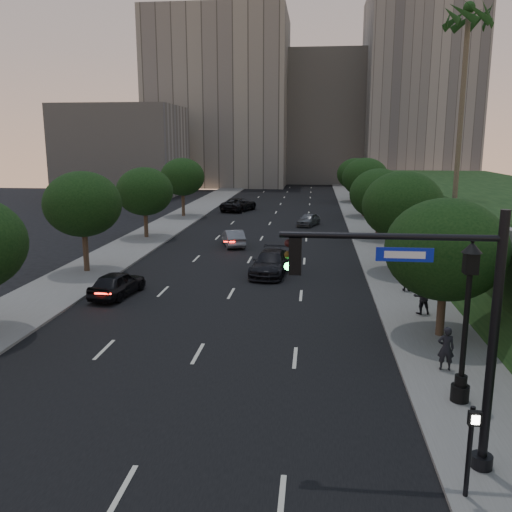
# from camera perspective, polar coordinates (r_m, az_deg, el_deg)

# --- Properties ---
(ground) EXTENTS (160.00, 160.00, 0.00)m
(ground) POSITION_cam_1_polar(r_m,az_deg,el_deg) (18.38, -9.57, -16.06)
(ground) COLOR black
(ground) RESTS_ON ground
(road_surface) EXTENTS (16.00, 140.00, 0.02)m
(road_surface) POSITION_cam_1_polar(r_m,az_deg,el_deg) (46.60, 0.35, 1.42)
(road_surface) COLOR black
(road_surface) RESTS_ON ground
(sidewalk_right) EXTENTS (4.50, 140.00, 0.15)m
(sidewalk_right) POSITION_cam_1_polar(r_m,az_deg,el_deg) (46.69, 12.97, 1.22)
(sidewalk_right) COLOR slate
(sidewalk_right) RESTS_ON ground
(sidewalk_left) EXTENTS (4.50, 140.00, 0.15)m
(sidewalk_left) POSITION_cam_1_polar(r_m,az_deg,el_deg) (48.69, -11.74, 1.71)
(sidewalk_left) COLOR slate
(sidewalk_left) RESTS_ON ground
(parapet_wall) EXTENTS (0.35, 90.00, 0.70)m
(parapet_wall) POSITION_cam_1_polar(r_m,az_deg,el_deg) (44.66, 17.69, 6.02)
(parapet_wall) COLOR slate
(parapet_wall) RESTS_ON embankment
(office_block_left) EXTENTS (26.00, 20.00, 32.00)m
(office_block_left) POSITION_cam_1_polar(r_m,az_deg,el_deg) (109.41, -3.80, 15.90)
(office_block_left) COLOR gray
(office_block_left) RESTS_ON ground
(office_block_mid) EXTENTS (22.00, 18.00, 26.00)m
(office_block_mid) POSITION_cam_1_polar(r_m,az_deg,el_deg) (117.65, 7.04, 14.11)
(office_block_mid) COLOR #A19E94
(office_block_mid) RESTS_ON ground
(office_block_right) EXTENTS (20.00, 22.00, 36.00)m
(office_block_right) POSITION_cam_1_polar(r_m,az_deg,el_deg) (113.62, 16.65, 16.31)
(office_block_right) COLOR gray
(office_block_right) RESTS_ON ground
(office_block_filler) EXTENTS (18.00, 16.00, 14.00)m
(office_block_filler) POSITION_cam_1_polar(r_m,az_deg,el_deg) (90.90, -13.78, 10.70)
(office_block_filler) COLOR #A19E94
(office_block_filler) RESTS_ON ground
(tree_right_a) EXTENTS (5.20, 5.20, 6.24)m
(tree_right_a) POSITION_cam_1_polar(r_m,az_deg,el_deg) (24.66, 19.33, 0.65)
(tree_right_a) COLOR #38281C
(tree_right_a) RESTS_ON ground
(tree_right_b) EXTENTS (5.20, 5.20, 6.74)m
(tree_right_b) POSITION_cam_1_polar(r_m,az_deg,el_deg) (36.24, 15.18, 5.15)
(tree_right_b) COLOR #38281C
(tree_right_b) RESTS_ON ground
(tree_right_c) EXTENTS (5.20, 5.20, 6.24)m
(tree_right_c) POSITION_cam_1_polar(r_m,az_deg,el_deg) (49.11, 12.85, 6.40)
(tree_right_c) COLOR #38281C
(tree_right_c) RESTS_ON ground
(tree_right_d) EXTENTS (5.20, 5.20, 6.74)m
(tree_right_d) POSITION_cam_1_polar(r_m,az_deg,el_deg) (62.95, 11.43, 8.09)
(tree_right_d) COLOR #38281C
(tree_right_d) RESTS_ON ground
(tree_right_e) EXTENTS (5.20, 5.20, 6.24)m
(tree_right_e) POSITION_cam_1_polar(r_m,az_deg,el_deg) (77.90, 10.44, 8.48)
(tree_right_e) COLOR #38281C
(tree_right_e) RESTS_ON ground
(tree_left_b) EXTENTS (5.00, 5.00, 6.71)m
(tree_left_b) POSITION_cam_1_polar(r_m,az_deg,el_deg) (36.96, -17.79, 5.22)
(tree_left_b) COLOR #38281C
(tree_left_b) RESTS_ON ground
(tree_left_c) EXTENTS (5.00, 5.00, 6.34)m
(tree_left_c) POSITION_cam_1_polar(r_m,az_deg,el_deg) (49.10, -11.65, 6.67)
(tree_left_c) COLOR #38281C
(tree_left_c) RESTS_ON ground
(tree_left_d) EXTENTS (5.00, 5.00, 6.71)m
(tree_left_d) POSITION_cam_1_polar(r_m,az_deg,el_deg) (62.51, -7.75, 8.25)
(tree_left_d) COLOR #38281C
(tree_left_d) RESTS_ON ground
(palm_far) EXTENTS (3.20, 3.20, 15.50)m
(palm_far) POSITION_cam_1_polar(r_m,az_deg,el_deg) (47.82, 21.45, 22.17)
(palm_far) COLOR #4C4233
(palm_far) RESTS_ON embankment
(traffic_signal_mast) EXTENTS (5.68, 0.56, 7.00)m
(traffic_signal_mast) POSITION_cam_1_polar(r_m,az_deg,el_deg) (14.69, 19.60, -8.30)
(traffic_signal_mast) COLOR black
(traffic_signal_mast) RESTS_ON ground
(street_lamp) EXTENTS (0.64, 0.64, 5.62)m
(street_lamp) POSITION_cam_1_polar(r_m,az_deg,el_deg) (18.87, 21.16, -7.25)
(street_lamp) COLOR black
(street_lamp) RESTS_ON ground
(pedestrian_signal) EXTENTS (0.30, 0.33, 2.50)m
(pedestrian_signal) POSITION_cam_1_polar(r_m,az_deg,el_deg) (14.50, 21.66, -17.92)
(pedestrian_signal) COLOR black
(pedestrian_signal) RESTS_ON ground
(sedan_near_left) EXTENTS (2.37, 4.51, 1.46)m
(sedan_near_left) POSITION_cam_1_polar(r_m,az_deg,el_deg) (31.45, -14.40, -2.84)
(sedan_near_left) COLOR black
(sedan_near_left) RESTS_ON ground
(sedan_mid_left) EXTENTS (2.64, 4.48, 1.39)m
(sedan_mid_left) POSITION_cam_1_polar(r_m,az_deg,el_deg) (45.03, -2.40, 1.93)
(sedan_mid_left) COLOR slate
(sedan_mid_left) RESTS_ON ground
(sedan_far_left) EXTENTS (4.42, 6.43, 1.63)m
(sedan_far_left) POSITION_cam_1_polar(r_m,az_deg,el_deg) (67.67, -1.81, 5.44)
(sedan_far_left) COLOR black
(sedan_far_left) RESTS_ON ground
(sedan_near_right) EXTENTS (2.68, 5.49, 1.54)m
(sedan_near_right) POSITION_cam_1_polar(r_m,az_deg,el_deg) (35.39, 1.55, -0.75)
(sedan_near_right) COLOR black
(sedan_near_right) RESTS_ON ground
(sedan_far_right) EXTENTS (2.73, 4.20, 1.33)m
(sedan_far_right) POSITION_cam_1_polar(r_m,az_deg,el_deg) (56.05, 5.55, 3.85)
(sedan_far_right) COLOR #505357
(sedan_far_right) RESTS_ON ground
(pedestrian_a) EXTENTS (0.64, 0.43, 1.69)m
(pedestrian_a) POSITION_cam_1_polar(r_m,az_deg,el_deg) (21.75, 19.36, -9.15)
(pedestrian_a) COLOR black
(pedestrian_a) RESTS_ON sidewalk_right
(pedestrian_b) EXTENTS (0.97, 0.82, 1.76)m
(pedestrian_b) POSITION_cam_1_polar(r_m,az_deg,el_deg) (28.16, 17.05, -4.10)
(pedestrian_b) COLOR black
(pedestrian_b) RESTS_ON sidewalk_right
(pedestrian_c) EXTENTS (1.12, 0.51, 1.87)m
(pedestrian_c) POSITION_cam_1_polar(r_m,az_deg,el_deg) (32.09, 15.70, -1.96)
(pedestrian_c) COLOR black
(pedestrian_c) RESTS_ON sidewalk_right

